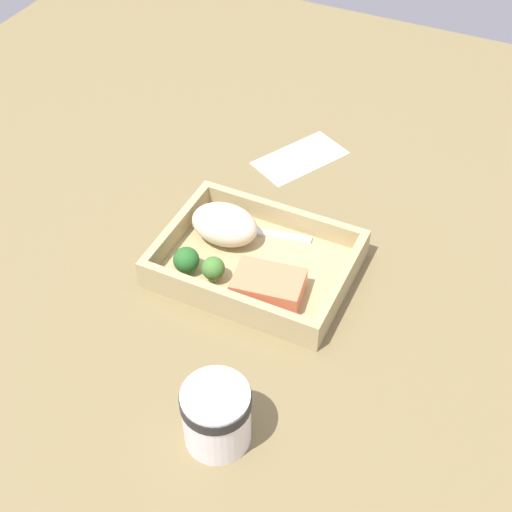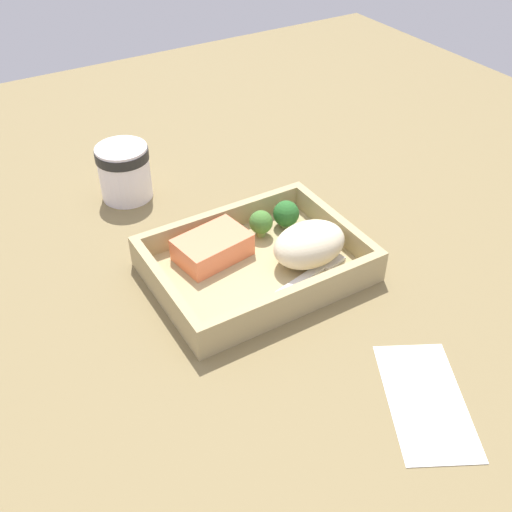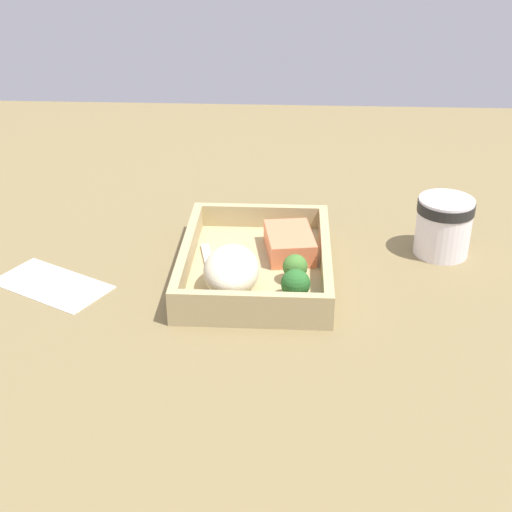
{
  "view_description": "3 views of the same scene",
  "coord_description": "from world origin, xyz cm",
  "views": [
    {
      "loc": [
        -29.59,
        62.42,
        71.2
      ],
      "look_at": [
        0.0,
        0.0,
        2.7
      ],
      "focal_mm": 50.0,
      "sensor_mm": 36.0,
      "label": 1
    },
    {
      "loc": [
        -30.25,
        -50.38,
        49.45
      ],
      "look_at": [
        0.0,
        0.0,
        2.7
      ],
      "focal_mm": 42.0,
      "sensor_mm": 36.0,
      "label": 2
    },
    {
      "loc": [
        82.55,
        4.41,
        46.73
      ],
      "look_at": [
        0.0,
        0.0,
        2.7
      ],
      "focal_mm": 50.0,
      "sensor_mm": 36.0,
      "label": 3
    }
  ],
  "objects": [
    {
      "name": "ground_plane",
      "position": [
        0.0,
        0.0,
        -1.0
      ],
      "size": [
        160.0,
        160.0,
        2.0
      ],
      "primitive_type": "cube",
      "color": "olive"
    },
    {
      "name": "paper_cup",
      "position": [
        -7.35,
        25.55,
        4.6
      ],
      "size": [
        7.77,
        7.77,
        8.24
      ],
      "color": "white",
      "rests_on": "ground_plane"
    },
    {
      "name": "salmon_fillet",
      "position": [
        -3.87,
        4.37,
        2.76
      ],
      "size": [
        9.94,
        7.41,
        3.11
      ],
      "primitive_type": "cube",
      "rotation": [
        0.0,
        0.0,
        0.16
      ],
      "color": "#F07B51",
      "rests_on": "takeout_tray"
    },
    {
      "name": "fork",
      "position": [
        3.54,
        -5.46,
        1.42
      ],
      "size": [
        15.77,
        5.11,
        0.44
      ],
      "color": "silver",
      "rests_on": "takeout_tray"
    },
    {
      "name": "broccoli_floret_2",
      "position": [
        3.86,
        5.15,
        3.29
      ],
      "size": [
        3.18,
        3.18,
        3.77
      ],
      "color": "#7A9950",
      "rests_on": "takeout_tray"
    },
    {
      "name": "receipt_slip",
      "position": [
        4.38,
        -26.26,
        0.12
      ],
      "size": [
        13.9,
        16.87,
        0.24
      ],
      "primitive_type": "cube",
      "rotation": [
        0.0,
        0.0,
        -0.49
      ],
      "color": "white",
      "rests_on": "ground_plane"
    },
    {
      "name": "mashed_potatoes",
      "position": [
        6.18,
        -2.72,
        3.89
      ],
      "size": [
        9.76,
        6.9,
        5.39
      ],
      "primitive_type": "ellipsoid",
      "color": "beige",
      "rests_on": "takeout_tray"
    },
    {
      "name": "takeout_tray",
      "position": [
        0.0,
        0.0,
        0.6
      ],
      "size": [
        26.07,
        19.45,
        1.2
      ],
      "primitive_type": "cube",
      "color": "tan",
      "rests_on": "ground_plane"
    },
    {
      "name": "tray_rim",
      "position": [
        0.0,
        0.0,
        2.81
      ],
      "size": [
        26.07,
        19.45,
        3.22
      ],
      "color": "tan",
      "rests_on": "takeout_tray"
    },
    {
      "name": "broccoli_floret_1",
      "position": [
        7.93,
        5.23,
        3.21
      ],
      "size": [
        3.59,
        3.59,
        3.87
      ],
      "color": "#789D5A",
      "rests_on": "takeout_tray"
    }
  ]
}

